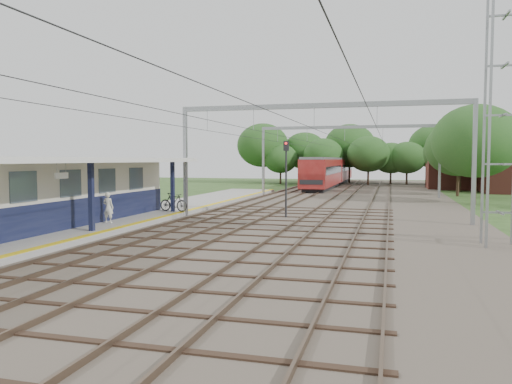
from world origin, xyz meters
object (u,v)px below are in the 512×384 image
(bicycle, at_px, (174,202))
(train, at_px, (331,171))
(person, at_px, (108,207))
(signal_post, at_px, (286,168))

(bicycle, bearing_deg, train, -0.95)
(bicycle, distance_m, train, 41.51)
(person, height_order, signal_post, signal_post)
(person, distance_m, bicycle, 6.26)
(person, relative_size, train, 0.04)
(train, xyz_separation_m, signal_post, (1.85, -40.29, 1.02))
(train, distance_m, signal_post, 40.35)
(signal_post, bearing_deg, train, 87.93)
(person, height_order, bicycle, person)
(bicycle, height_order, train, train)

